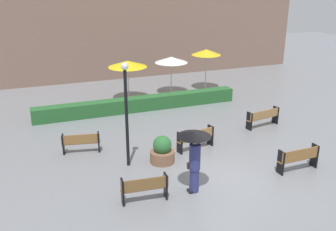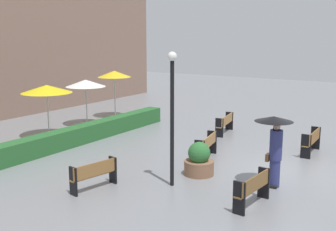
% 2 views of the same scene
% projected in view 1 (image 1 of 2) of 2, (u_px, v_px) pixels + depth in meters
% --- Properties ---
extents(ground_plane, '(60.00, 60.00, 0.00)m').
position_uv_depth(ground_plane, '(222.00, 180.00, 13.93)').
color(ground_plane, gray).
extents(bench_near_right, '(1.70, 0.41, 0.93)m').
position_uv_depth(bench_near_right, '(299.00, 158.00, 14.44)').
color(bench_near_right, olive).
rests_on(bench_near_right, ground).
extents(bench_far_left, '(1.58, 0.60, 0.85)m').
position_uv_depth(bench_far_left, '(81.00, 142.00, 15.91)').
color(bench_far_left, olive).
rests_on(bench_far_left, ground).
extents(bench_near_left, '(1.58, 0.47, 0.89)m').
position_uv_depth(bench_near_left, '(145.00, 187.00, 12.45)').
color(bench_near_left, brown).
rests_on(bench_near_left, ground).
extents(bench_far_right, '(1.86, 0.65, 0.88)m').
position_uv_depth(bench_far_right, '(263.00, 117.00, 18.66)').
color(bench_far_right, '#9E7242').
rests_on(bench_far_right, ground).
extents(bench_mid_center, '(1.75, 0.68, 0.90)m').
position_uv_depth(bench_mid_center, '(196.00, 138.00, 16.23)').
color(bench_mid_center, '#9E7242').
rests_on(bench_mid_center, ground).
extents(pedestrian_with_umbrella, '(1.15, 1.15, 2.18)m').
position_uv_depth(pedestrian_with_umbrella, '(194.00, 151.00, 12.75)').
color(pedestrian_with_umbrella, navy).
rests_on(pedestrian_with_umbrella, ground).
extents(planter_pot, '(0.98, 0.98, 1.11)m').
position_uv_depth(planter_pot, '(162.00, 151.00, 15.14)').
color(planter_pot, brown).
rests_on(planter_pot, ground).
extents(lamp_post, '(0.28, 0.28, 4.08)m').
position_uv_depth(lamp_post, '(126.00, 105.00, 14.19)').
color(lamp_post, black).
rests_on(lamp_post, ground).
extents(patio_umbrella_yellow, '(2.24, 2.24, 2.39)m').
position_uv_depth(patio_umbrella_yellow, '(128.00, 64.00, 21.98)').
color(patio_umbrella_yellow, silver).
rests_on(patio_umbrella_yellow, ground).
extents(patio_umbrella_white, '(2.00, 2.00, 2.35)m').
position_uv_depth(patio_umbrella_white, '(171.00, 60.00, 23.24)').
color(patio_umbrella_white, silver).
rests_on(patio_umbrella_white, ground).
extents(patio_umbrella_yellow_far, '(1.84, 1.84, 2.62)m').
position_uv_depth(patio_umbrella_yellow_far, '(206.00, 52.00, 24.08)').
color(patio_umbrella_yellow_far, silver).
rests_on(patio_umbrella_yellow_far, ground).
extents(hedge_strip, '(11.23, 0.70, 0.75)m').
position_uv_depth(hedge_strip, '(139.00, 104.00, 20.97)').
color(hedge_strip, '#28602D').
rests_on(hedge_strip, ground).
extents(building_facade, '(28.00, 1.20, 9.35)m').
position_uv_depth(building_facade, '(114.00, 11.00, 26.37)').
color(building_facade, '#846656').
rests_on(building_facade, ground).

